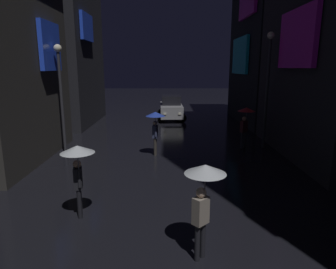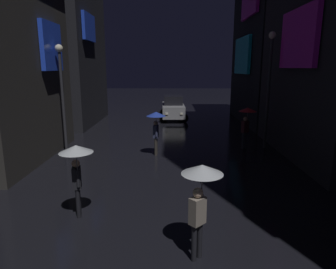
% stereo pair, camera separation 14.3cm
% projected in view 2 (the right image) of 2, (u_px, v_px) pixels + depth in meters
% --- Properties ---
extents(building_right_far, '(4.25, 8.84, 13.62)m').
position_uv_depth(building_right_far, '(273.00, 29.00, 21.72)').
color(building_right_far, black).
rests_on(building_right_far, ground).
extents(pedestrian_foreground_right_blue, '(0.90, 0.90, 2.12)m').
position_uv_depth(pedestrian_foreground_right_blue, '(156.00, 121.00, 13.93)').
color(pedestrian_foreground_right_blue, '#38332D').
rests_on(pedestrian_foreground_right_blue, ground).
extents(pedestrian_near_crossing_clear, '(0.90, 0.90, 2.12)m').
position_uv_depth(pedestrian_near_crossing_clear, '(76.00, 161.00, 8.02)').
color(pedestrian_near_crossing_clear, black).
rests_on(pedestrian_near_crossing_clear, ground).
extents(pedestrian_far_right_clear, '(0.90, 0.90, 2.12)m').
position_uv_depth(pedestrian_far_right_clear, '(201.00, 186.00, 6.33)').
color(pedestrian_far_right_clear, black).
rests_on(pedestrian_far_right_clear, ground).
extents(pedestrian_foreground_left_red, '(0.90, 0.90, 2.12)m').
position_uv_depth(pedestrian_foreground_left_red, '(247.00, 116.00, 15.28)').
color(pedestrian_foreground_left_red, '#2D2D38').
rests_on(pedestrian_foreground_left_red, ground).
extents(car_distant, '(2.35, 4.20, 1.92)m').
position_uv_depth(car_distant, '(173.00, 108.00, 24.07)').
color(car_distant, '#99999E').
rests_on(car_distant, ground).
extents(streetlamp_right_far, '(0.36, 0.36, 5.82)m').
position_uv_depth(streetlamp_right_far, '(269.00, 78.00, 14.86)').
color(streetlamp_right_far, '#2D2D33').
rests_on(streetlamp_right_far, ground).
extents(streetlamp_left_far, '(0.36, 0.36, 5.15)m').
position_uv_depth(streetlamp_left_far, '(62.00, 86.00, 13.98)').
color(streetlamp_left_far, '#2D2D33').
rests_on(streetlamp_left_far, ground).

